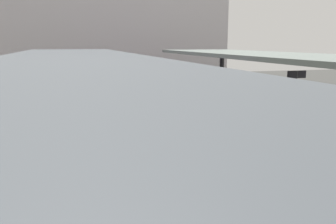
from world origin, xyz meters
name	(u,v)px	position (x,y,z in m)	size (l,w,h in m)	color
ground_plane	(210,189)	(0.00, 0.00, 0.00)	(80.00, 80.00, 0.00)	#383835
platform_left	(82,187)	(-3.80, 0.00, 0.50)	(4.40, 28.00, 1.00)	#9E9E99
platform_right	(317,162)	(3.80, 0.00, 0.50)	(4.40, 28.00, 1.00)	#9E9E99
track_ballast	(210,186)	(0.00, 0.00, 0.10)	(3.20, 28.00, 0.20)	#423F3D
rail_near_side	(188,183)	(-0.72, 0.00, 0.27)	(0.08, 28.00, 0.14)	slate
rail_far_side	(232,178)	(0.72, 0.00, 0.27)	(0.08, 28.00, 0.14)	slate
commuter_train	(160,102)	(0.00, 6.00, 1.73)	(2.78, 10.99, 3.10)	#472D6B
canopy_left	(74,60)	(-3.80, 1.40, 3.90)	(4.18, 21.00, 3.02)	#333335
canopy_right	(298,58)	(3.80, 1.40, 3.85)	(4.18, 21.00, 2.97)	#333335
platform_bench	(308,131)	(3.67, 0.39, 1.46)	(1.40, 0.41, 0.86)	black
platform_sign	(296,84)	(5.47, 3.68, 2.62)	(0.90, 0.08, 2.21)	#262628
passenger_mid_platform	(85,125)	(-3.57, 1.80, 1.82)	(0.36, 0.36, 1.59)	navy
station_building_backdrop	(110,29)	(-0.50, 20.00, 5.50)	(18.00, 6.00, 11.00)	#B7B2B7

